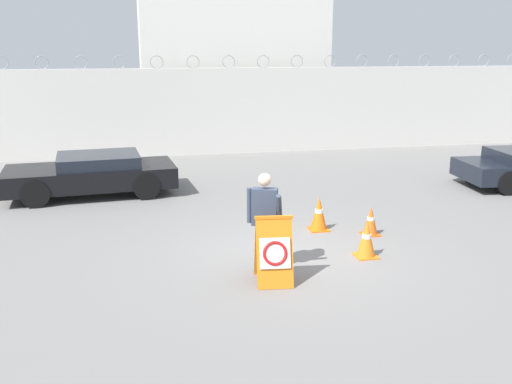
% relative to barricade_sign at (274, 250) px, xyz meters
% --- Properties ---
extents(ground_plane, '(90.00, 90.00, 0.00)m').
position_rel_barricade_sign_xyz_m(ground_plane, '(0.60, 1.16, -0.59)').
color(ground_plane, gray).
extents(perimeter_wall, '(36.00, 0.30, 3.64)m').
position_rel_barricade_sign_xyz_m(perimeter_wall, '(0.60, 12.31, 1.01)').
color(perimeter_wall, silver).
rests_on(perimeter_wall, ground_plane).
extents(building_block, '(7.51, 5.35, 7.04)m').
position_rel_barricade_sign_xyz_m(building_block, '(1.88, 16.14, 2.93)').
color(building_block, silver).
rests_on(building_block, ground_plane).
extents(barricade_sign, '(0.69, 0.78, 1.18)m').
position_rel_barricade_sign_xyz_m(barricade_sign, '(0.00, 0.00, 0.00)').
color(barricade_sign, orange).
rests_on(barricade_sign, ground_plane).
extents(security_guard, '(0.63, 0.55, 1.80)m').
position_rel_barricade_sign_xyz_m(security_guard, '(-0.03, 0.57, 0.42)').
color(security_guard, black).
rests_on(security_guard, ground_plane).
extents(traffic_cone_near, '(0.37, 0.37, 0.63)m').
position_rel_barricade_sign_xyz_m(traffic_cone_near, '(2.64, 2.05, -0.28)').
color(traffic_cone_near, orange).
rests_on(traffic_cone_near, ground_plane).
extents(traffic_cone_mid, '(0.42, 0.42, 0.73)m').
position_rel_barricade_sign_xyz_m(traffic_cone_mid, '(2.04, 0.83, -0.23)').
color(traffic_cone_mid, orange).
rests_on(traffic_cone_mid, ground_plane).
extents(traffic_cone_far, '(0.42, 0.42, 0.76)m').
position_rel_barricade_sign_xyz_m(traffic_cone_far, '(1.66, 2.61, -0.21)').
color(traffic_cone_far, orange).
rests_on(traffic_cone_far, ground_plane).
extents(parked_car_front_coupe, '(4.61, 2.33, 1.12)m').
position_rel_barricade_sign_xyz_m(parked_car_front_coupe, '(-3.41, 6.84, 0.01)').
color(parked_car_front_coupe, black).
rests_on(parked_car_front_coupe, ground_plane).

